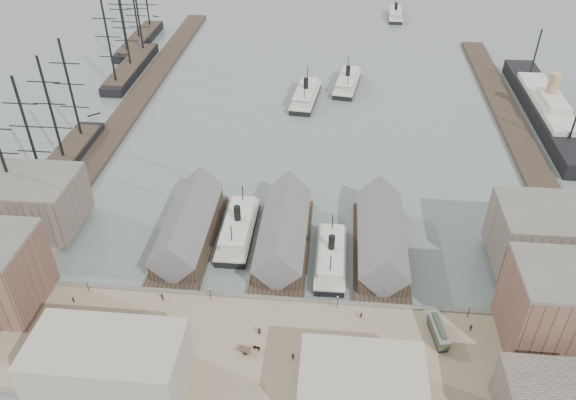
# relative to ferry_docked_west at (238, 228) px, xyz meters

# --- Properties ---
(ground) EXTENTS (900.00, 900.00, 0.00)m
(ground) POSITION_rel_ferry_docked_west_xyz_m (13.00, -20.51, -2.39)
(ground) COLOR #55625E
(ground) RESTS_ON ground
(quay) EXTENTS (180.00, 30.00, 2.00)m
(quay) POSITION_rel_ferry_docked_west_xyz_m (13.00, -40.51, -1.39)
(quay) COLOR #7F7156
(quay) RESTS_ON ground
(seawall) EXTENTS (180.00, 1.20, 2.30)m
(seawall) POSITION_rel_ferry_docked_west_xyz_m (13.00, -25.71, -1.24)
(seawall) COLOR #59544C
(seawall) RESTS_ON ground
(west_wharf) EXTENTS (10.00, 220.00, 1.60)m
(west_wharf) POSITION_rel_ferry_docked_west_xyz_m (-55.00, 79.49, -1.59)
(west_wharf) COLOR #2D231C
(west_wharf) RESTS_ON ground
(east_wharf) EXTENTS (10.00, 180.00, 1.60)m
(east_wharf) POSITION_rel_ferry_docked_west_xyz_m (91.00, 69.49, -1.59)
(east_wharf) COLOR #2D231C
(east_wharf) RESTS_ON ground
(ferry_shed_west) EXTENTS (14.00, 42.00, 12.60)m
(ferry_shed_west) POSITION_rel_ferry_docked_west_xyz_m (-13.00, -3.63, 2.25)
(ferry_shed_west) COLOR #2D231C
(ferry_shed_west) RESTS_ON ground
(ferry_shed_center) EXTENTS (14.00, 42.00, 12.60)m
(ferry_shed_center) POSITION_rel_ferry_docked_west_xyz_m (13.00, -3.63, 2.25)
(ferry_shed_center) COLOR #2D231C
(ferry_shed_center) RESTS_ON ground
(ferry_shed_east) EXTENTS (14.00, 42.00, 12.60)m
(ferry_shed_east) POSITION_rel_ferry_docked_west_xyz_m (39.00, -3.63, 2.25)
(ferry_shed_east) COLOR #2D231C
(ferry_shed_east) RESTS_ON ground
(warehouse_west_back) EXTENTS (26.00, 20.00, 14.00)m
(warehouse_west_back) POSITION_rel_ferry_docked_west_xyz_m (-57.00, -2.51, 6.61)
(warehouse_west_back) COLOR #60564C
(warehouse_west_back) RESTS_ON west_land
(warehouse_east_back) EXTENTS (28.00, 20.00, 15.00)m
(warehouse_east_back) POSITION_rel_ferry_docked_west_xyz_m (81.00, -5.51, 7.11)
(warehouse_east_back) COLOR #60564C
(warehouse_east_back) RESTS_ON east_land
(street_bldg_center) EXTENTS (24.00, 16.00, 10.00)m
(street_bldg_center) POSITION_rel_ferry_docked_west_xyz_m (33.00, -52.51, 4.61)
(street_bldg_center) COLOR gray
(street_bldg_center) RESTS_ON quay
(street_bldg_west) EXTENTS (30.00, 16.00, 12.00)m
(street_bldg_west) POSITION_rel_ferry_docked_west_xyz_m (-17.00, -52.51, 5.61)
(street_bldg_west) COLOR gray
(street_bldg_west) RESTS_ON quay
(lamp_post_far_w) EXTENTS (0.44, 0.44, 3.92)m
(lamp_post_far_w) POSITION_rel_ferry_docked_west_xyz_m (-32.00, -27.51, 2.32)
(lamp_post_far_w) COLOR black
(lamp_post_far_w) RESTS_ON quay
(lamp_post_near_w) EXTENTS (0.44, 0.44, 3.92)m
(lamp_post_near_w) POSITION_rel_ferry_docked_west_xyz_m (-2.00, -27.51, 2.32)
(lamp_post_near_w) COLOR black
(lamp_post_near_w) RESTS_ON quay
(lamp_post_near_e) EXTENTS (0.44, 0.44, 3.92)m
(lamp_post_near_e) POSITION_rel_ferry_docked_west_xyz_m (28.00, -27.51, 2.32)
(lamp_post_near_e) COLOR black
(lamp_post_near_e) RESTS_ON quay
(lamp_post_far_e) EXTENTS (0.44, 0.44, 3.92)m
(lamp_post_far_e) POSITION_rel_ferry_docked_west_xyz_m (58.00, -27.51, 2.32)
(lamp_post_far_e) COLOR black
(lamp_post_far_e) RESTS_ON quay
(ferry_docked_west) EXTENTS (8.57, 28.58, 10.21)m
(ferry_docked_west) POSITION_rel_ferry_docked_west_xyz_m (0.00, 0.00, 0.00)
(ferry_docked_west) COLOR black
(ferry_docked_west) RESTS_ON ground
(ferry_docked_east) EXTENTS (7.78, 25.94, 9.26)m
(ferry_docked_east) POSITION_rel_ferry_docked_west_xyz_m (26.00, -9.19, -0.22)
(ferry_docked_east) COLOR black
(ferry_docked_east) RESTS_ON ground
(ferry_open_near) EXTENTS (11.67, 29.77, 10.37)m
(ferry_open_near) POSITION_rel_ferry_docked_west_xyz_m (12.81, 88.19, 0.04)
(ferry_open_near) COLOR black
(ferry_open_near) RESTS_ON ground
(ferry_open_mid) EXTENTS (12.38, 28.93, 10.00)m
(ferry_open_mid) POSITION_rel_ferry_docked_west_xyz_m (29.45, 102.96, -0.05)
(ferry_open_mid) COLOR black
(ferry_open_mid) RESTS_ON ground
(ferry_open_far) EXTENTS (8.28, 25.17, 8.91)m
(ferry_open_far) POSITION_rel_ferry_docked_west_xyz_m (55.54, 199.78, -0.30)
(ferry_open_far) COLOR black
(ferry_open_far) RESTS_ON ground
(sailing_ship_near) EXTENTS (9.29, 63.99, 38.19)m
(sailing_ship_near) POSITION_rel_ferry_docked_west_xyz_m (-63.16, 22.93, 0.41)
(sailing_ship_near) COLOR black
(sailing_ship_near) RESTS_ON ground
(sailing_ship_mid) EXTENTS (9.29, 53.68, 38.20)m
(sailing_ship_mid) POSITION_rel_ferry_docked_west_xyz_m (-66.81, 110.04, 0.34)
(sailing_ship_mid) COLOR black
(sailing_ship_mid) RESTS_ON ground
(sailing_ship_far) EXTENTS (9.35, 51.92, 38.42)m
(sailing_ship_far) POSITION_rel_ferry_docked_west_xyz_m (-73.81, 144.57, 0.38)
(sailing_ship_far) COLOR black
(sailing_ship_far) RESTS_ON ground
(ocean_steamer) EXTENTS (12.27, 89.64, 17.93)m
(ocean_steamer) POSITION_rel_ferry_docked_west_xyz_m (105.00, 81.53, 1.46)
(ocean_steamer) COLOR black
(ocean_steamer) RESTS_ON ground
(tram) EXTENTS (4.07, 9.89, 3.42)m
(tram) POSITION_rel_ferry_docked_west_xyz_m (50.31, -34.11, 1.36)
(tram) COLOR black
(tram) RESTS_ON quay
(horse_cart_left) EXTENTS (4.69, 1.62, 1.61)m
(horse_cart_left) POSITION_rel_ferry_docked_west_xyz_m (-27.33, -39.04, 0.42)
(horse_cart_left) COLOR black
(horse_cart_left) RESTS_ON quay
(horse_cart_center) EXTENTS (4.99, 2.32, 1.60)m
(horse_cart_center) POSITION_rel_ferry_docked_west_xyz_m (10.24, -41.92, 0.42)
(horse_cart_center) COLOR black
(horse_cart_center) RESTS_ON quay
(horse_cart_right) EXTENTS (4.72, 2.03, 1.60)m
(horse_cart_right) POSITION_rel_ferry_docked_west_xyz_m (39.86, -41.38, 0.42)
(horse_cart_right) COLOR black
(horse_cart_right) RESTS_ON quay
(pedestrian_0) EXTENTS (0.62, 0.73, 1.72)m
(pedestrian_0) POSITION_rel_ferry_docked_west_xyz_m (-34.17, -31.42, 0.47)
(pedestrian_0) COLOR black
(pedestrian_0) RESTS_ON quay
(pedestrian_1) EXTENTS (1.01, 1.05, 1.70)m
(pedestrian_1) POSITION_rel_ferry_docked_west_xyz_m (-26.42, -37.78, 0.46)
(pedestrian_1) COLOR black
(pedestrian_1) RESTS_ON quay
(pedestrian_2) EXTENTS (1.34, 1.24, 1.81)m
(pedestrian_2) POSITION_rel_ferry_docked_west_xyz_m (-13.47, -28.67, 0.51)
(pedestrian_2) COLOR black
(pedestrian_2) RESTS_ON quay
(pedestrian_3) EXTENTS (0.82, 1.02, 1.62)m
(pedestrian_3) POSITION_rel_ferry_docked_west_xyz_m (-4.30, -41.55, 0.42)
(pedestrian_3) COLOR black
(pedestrian_3) RESTS_ON quay
(pedestrian_4) EXTENTS (1.05, 0.91, 1.81)m
(pedestrian_4) POSITION_rel_ferry_docked_west_xyz_m (10.95, -36.82, 0.51)
(pedestrian_4) COLOR black
(pedestrian_4) RESTS_ON quay
(pedestrian_5) EXTENTS (0.73, 0.57, 1.83)m
(pedestrian_5) POSITION_rel_ferry_docked_west_xyz_m (19.00, -43.23, 0.52)
(pedestrian_5) COLOR black
(pedestrian_5) RESTS_ON quay
(pedestrian_6) EXTENTS (1.08, 0.99, 1.79)m
(pedestrian_6) POSITION_rel_ferry_docked_west_xyz_m (33.63, -30.17, 0.50)
(pedestrian_6) COLOR black
(pedestrian_6) RESTS_ON quay
(pedestrian_7) EXTENTS (1.02, 1.18, 1.58)m
(pedestrian_7) POSITION_rel_ferry_docked_west_xyz_m (37.36, -44.06, 0.40)
(pedestrian_7) COLOR black
(pedestrian_7) RESTS_ON quay
(pedestrian_8) EXTENTS (1.07, 0.88, 1.71)m
(pedestrian_8) POSITION_rel_ferry_docked_west_xyz_m (57.98, -31.51, 0.46)
(pedestrian_8) COLOR black
(pedestrian_8) RESTS_ON quay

